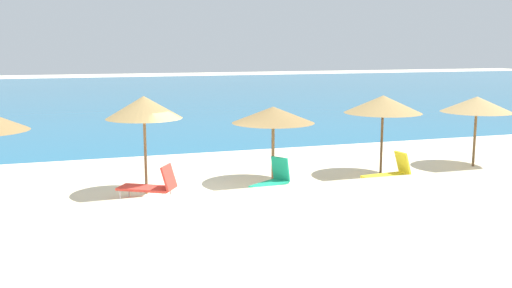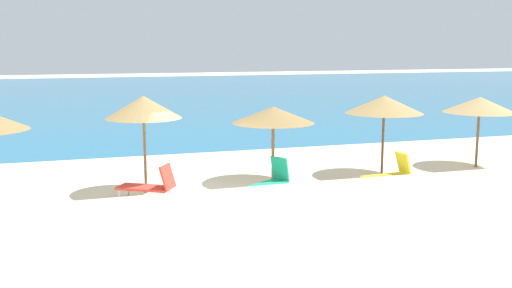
{
  "view_description": "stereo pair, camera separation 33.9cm",
  "coord_description": "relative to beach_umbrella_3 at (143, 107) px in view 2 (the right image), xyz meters",
  "views": [
    {
      "loc": [
        -3.63,
        -15.45,
        4.37
      ],
      "look_at": [
        2.17,
        1.86,
        1.28
      ],
      "focal_mm": 40.6,
      "sensor_mm": 36.0,
      "label": 1
    },
    {
      "loc": [
        -3.31,
        -15.55,
        4.37
      ],
      "look_at": [
        2.17,
        1.86,
        1.28
      ],
      "focal_mm": 40.6,
      "sensor_mm": 36.0,
      "label": 2
    }
  ],
  "objects": [
    {
      "name": "beach_umbrella_6",
      "position": [
        11.99,
        0.22,
        -0.31
      ],
      "size": [
        2.56,
        2.56,
        2.57
      ],
      "color": "brown",
      "rests_on": "ground_plane"
    },
    {
      "name": "beach_umbrella_5",
      "position": [
        7.96,
        -0.03,
        -0.16
      ],
      "size": [
        2.61,
        2.61,
        2.74
      ],
      "color": "brown",
      "rests_on": "ground_plane"
    },
    {
      "name": "sea_water",
      "position": [
        1.39,
        37.19,
        -2.59
      ],
      "size": [
        160.0,
        62.24,
        0.01
      ],
      "primitive_type": "cube",
      "color": "#1E6B93",
      "rests_on": "ground_plane"
    },
    {
      "name": "beach_umbrella_4",
      "position": [
        4.08,
        0.1,
        -0.39
      ],
      "size": [
        2.64,
        2.64,
        2.48
      ],
      "color": "brown",
      "rests_on": "ground_plane"
    },
    {
      "name": "lounge_chair_2",
      "position": [
        3.65,
        -1.07,
        -2.2
      ],
      "size": [
        1.43,
        1.22,
        1.04
      ],
      "rotation": [
        0.0,
        0.0,
        2.15
      ],
      "color": "#199972",
      "rests_on": "ground_plane"
    },
    {
      "name": "lounge_chair_3",
      "position": [
        7.46,
        -1.45,
        -2.16
      ],
      "size": [
        1.61,
        0.74,
        1.06
      ],
      "rotation": [
        0.0,
        0.0,
        1.68
      ],
      "color": "yellow",
      "rests_on": "ground_plane"
    },
    {
      "name": "beach_umbrella_3",
      "position": [
        0.0,
        0.0,
        0.0
      ],
      "size": [
        2.25,
        2.25,
        2.94
      ],
      "color": "brown",
      "rests_on": "ground_plane"
    },
    {
      "name": "ground_plane",
      "position": [
        1.39,
        -1.59,
        -2.6
      ],
      "size": [
        160.0,
        160.0,
        0.0
      ],
      "primitive_type": "plane",
      "color": "beige"
    },
    {
      "name": "lounge_chair_0",
      "position": [
        0.04,
        -0.88,
        -2.14
      ],
      "size": [
        1.74,
        1.43,
        1.07
      ],
      "rotation": [
        0.0,
        0.0,
        1.02
      ],
      "color": "red",
      "rests_on": "ground_plane"
    }
  ]
}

